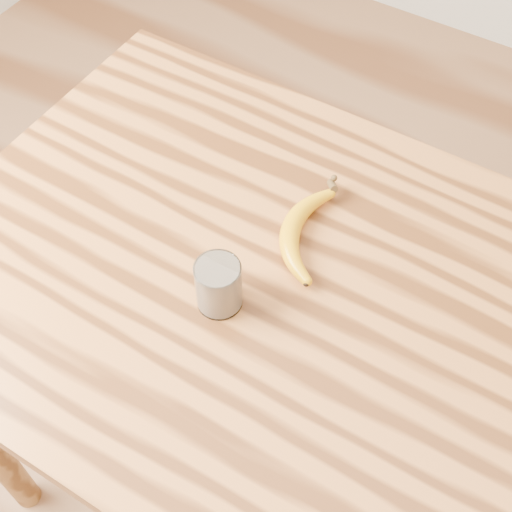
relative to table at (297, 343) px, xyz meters
The scene contains 4 objects.
room 0.58m from the table, ahead, with size 4.04×4.04×2.70m.
table is the anchor object (origin of this frame).
smoothie_glass 0.21m from the table, 147.51° to the right, with size 0.07×0.07×0.09m.
banana 0.19m from the table, 128.06° to the left, with size 0.10×0.27×0.03m, color orange, non-canonical shape.
Camera 1 is at (0.24, -0.53, 1.80)m, focal length 50.00 mm.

